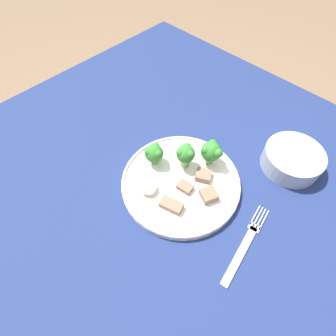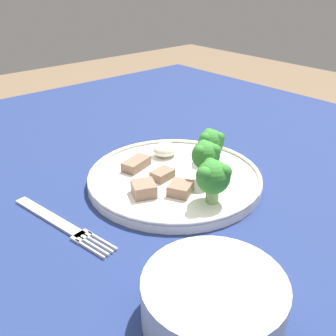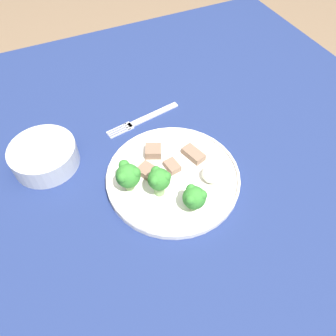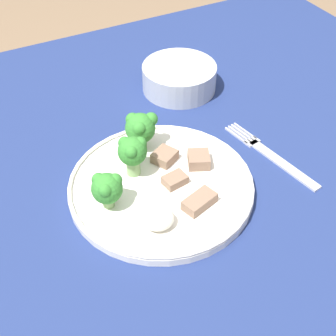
% 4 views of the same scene
% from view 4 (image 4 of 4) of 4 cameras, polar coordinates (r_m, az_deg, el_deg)
% --- Properties ---
extents(table, '(1.19, 1.13, 0.77)m').
position_cam_4_polar(table, '(0.74, 2.97, -9.50)').
color(table, navy).
rests_on(table, ground_plane).
extents(dinner_plate, '(0.27, 0.27, 0.02)m').
position_cam_4_polar(dinner_plate, '(0.68, -0.85, -2.21)').
color(dinner_plate, white).
rests_on(dinner_plate, table).
extents(fork, '(0.05, 0.19, 0.00)m').
position_cam_4_polar(fork, '(0.76, 12.48, 1.47)').
color(fork, silver).
rests_on(fork, table).
extents(cream_bowl, '(0.14, 0.14, 0.05)m').
position_cam_4_polar(cream_bowl, '(0.88, 1.37, 10.90)').
color(cream_bowl, '#B7BCC6').
rests_on(cream_bowl, table).
extents(broccoli_floret_near_rim_left, '(0.04, 0.04, 0.05)m').
position_cam_4_polar(broccoli_floret_near_rim_left, '(0.63, -7.46, -2.44)').
color(broccoli_floret_near_rim_left, '#7FA866').
rests_on(broccoli_floret_near_rim_left, dinner_plate).
extents(broccoli_floret_center_left, '(0.05, 0.05, 0.06)m').
position_cam_4_polar(broccoli_floret_center_left, '(0.72, -3.40, 4.92)').
color(broccoli_floret_center_left, '#7FA866').
rests_on(broccoli_floret_center_left, dinner_plate).
extents(broccoli_floret_back_left, '(0.04, 0.04, 0.06)m').
position_cam_4_polar(broccoli_floret_back_left, '(0.67, -4.37, 1.98)').
color(broccoli_floret_back_left, '#7FA866').
rests_on(broccoli_floret_back_left, dinner_plate).
extents(meat_slice_front_slice, '(0.05, 0.04, 0.02)m').
position_cam_4_polar(meat_slice_front_slice, '(0.65, 3.74, -4.15)').
color(meat_slice_front_slice, '#846651').
rests_on(meat_slice_front_slice, dinner_plate).
extents(meat_slice_middle_slice, '(0.04, 0.03, 0.01)m').
position_cam_4_polar(meat_slice_middle_slice, '(0.68, 0.85, -1.47)').
color(meat_slice_middle_slice, '#846651').
rests_on(meat_slice_middle_slice, dinner_plate).
extents(meat_slice_rear_slice, '(0.04, 0.04, 0.02)m').
position_cam_4_polar(meat_slice_rear_slice, '(0.71, -0.33, 1.45)').
color(meat_slice_rear_slice, '#846651').
rests_on(meat_slice_rear_slice, dinner_plate).
extents(meat_slice_edge_slice, '(0.04, 0.04, 0.02)m').
position_cam_4_polar(meat_slice_edge_slice, '(0.71, 3.77, 1.03)').
color(meat_slice_edge_slice, '#846651').
rests_on(meat_slice_edge_slice, dinner_plate).
extents(sauce_dollop, '(0.04, 0.04, 0.02)m').
position_cam_4_polar(sauce_dollop, '(0.62, -1.12, -6.22)').
color(sauce_dollop, silver).
rests_on(sauce_dollop, dinner_plate).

